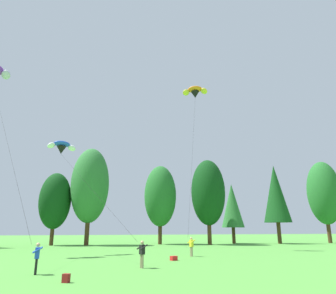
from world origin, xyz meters
The scene contains 14 objects.
treeline_tree_d centered at (-10.63, 49.43, 6.52)m, with size 4.71×4.71×10.77m.
treeline_tree_e centered at (-5.58, 48.56, 8.95)m, with size 5.79×5.79×14.78m.
treeline_tree_f centered at (5.70, 49.07, 7.60)m, with size 5.19×5.19×12.56m.
treeline_tree_g centered at (12.97, 46.20, 8.06)m, with size 5.40×5.40×13.32m.
treeline_tree_h centered at (18.20, 48.76, 6.21)m, with size 3.78×3.78×9.91m.
treeline_tree_i centered at (25.31, 46.55, 8.18)m, with size 4.47×4.47×13.06m.
treeline_tree_j centered at (34.88, 46.45, 8.56)m, with size 5.62×5.62×14.14m.
kite_flyer_near centered at (-7.55, 18.78, 1.00)m, with size 0.60×0.63×1.69m.
kite_flyer_mid centered at (-1.41, 20.26, 1.00)m, with size 0.70×0.72×1.69m.
kite_flyer_far centered at (4.17, 27.45, 1.00)m, with size 0.66×0.68×1.69m.
parafoil_kite_mid_blue_white centered at (-8.43, 32.75, 10.84)m, with size 8.22×13.51×9.96m.
parafoil_kite_far_orange centered at (7.44, 35.08, 19.95)m, with size 5.29×8.85×19.17m.
backpack centered at (-5.68, 15.73, 0.20)m, with size 0.32×0.24×0.40m, color maroon.
picnic_cooler centered at (1.76, 24.48, 0.17)m, with size 0.52×0.36×0.34m, color red.
Camera 1 is at (-4.50, -0.50, 2.49)m, focal length 32.75 mm.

